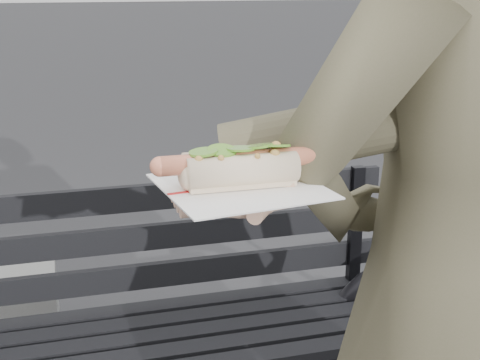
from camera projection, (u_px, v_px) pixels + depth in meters
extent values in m
cylinder|color=black|center=(351.00, 347.00, 2.35)|extent=(0.04, 0.04, 0.45)
cube|color=black|center=(174.00, 353.00, 1.87)|extent=(1.50, 0.07, 0.03)
cube|color=black|center=(168.00, 337.00, 1.95)|extent=(1.50, 0.07, 0.03)
cube|color=black|center=(163.00, 322.00, 2.03)|extent=(1.50, 0.07, 0.03)
cube|color=black|center=(159.00, 309.00, 2.11)|extent=(1.50, 0.07, 0.03)
cube|color=black|center=(355.00, 227.00, 2.23)|extent=(0.04, 0.03, 0.42)
cube|color=black|center=(156.00, 275.00, 2.11)|extent=(1.50, 0.02, 0.08)
cube|color=black|center=(155.00, 236.00, 2.07)|extent=(1.50, 0.02, 0.08)
cube|color=black|center=(153.00, 197.00, 2.04)|extent=(1.50, 0.02, 0.08)
imported|color=#4A4831|center=(450.00, 308.00, 1.10)|extent=(0.79, 0.61, 1.90)
cylinder|color=#4A4831|center=(392.00, 120.00, 0.97)|extent=(0.51, 0.23, 0.19)
cylinder|color=#D8A384|center=(268.00, 190.00, 0.86)|extent=(0.09, 0.08, 0.07)
ellipsoid|color=#D8A384|center=(240.00, 199.00, 0.84)|extent=(0.10, 0.12, 0.03)
cylinder|color=#D8A384|center=(203.00, 209.00, 0.80)|extent=(0.06, 0.02, 0.02)
cylinder|color=#D8A384|center=(199.00, 204.00, 0.82)|extent=(0.06, 0.02, 0.02)
cylinder|color=#D8A384|center=(196.00, 199.00, 0.84)|extent=(0.06, 0.02, 0.02)
cylinder|color=#D8A384|center=(192.00, 194.00, 0.86)|extent=(0.06, 0.02, 0.02)
cylinder|color=#D8A384|center=(260.00, 211.00, 0.79)|extent=(0.04, 0.05, 0.02)
cube|color=white|center=(240.00, 186.00, 0.84)|extent=(0.21, 0.21, 0.00)
cube|color=#B21E1E|center=(240.00, 185.00, 0.84)|extent=(0.19, 0.03, 0.00)
cylinder|color=#DE7855|center=(240.00, 161.00, 0.83)|extent=(0.20, 0.02, 0.02)
sphere|color=#DE7855|center=(160.00, 167.00, 0.80)|extent=(0.02, 0.02, 0.02)
sphere|color=#DE7855|center=(315.00, 155.00, 0.85)|extent=(0.03, 0.02, 0.02)
sphere|color=#9E6B2D|center=(226.00, 153.00, 0.83)|extent=(0.01, 0.01, 0.01)
sphere|color=#9E6B2D|center=(217.00, 155.00, 0.82)|extent=(0.01, 0.01, 0.01)
sphere|color=#9E6B2D|center=(221.00, 158.00, 0.80)|extent=(0.01, 0.01, 0.01)
sphere|color=#9E6B2D|center=(222.00, 164.00, 0.80)|extent=(0.01, 0.01, 0.01)
sphere|color=#9E6B2D|center=(245.00, 155.00, 0.83)|extent=(0.01, 0.01, 0.01)
sphere|color=#9E6B2D|center=(207.00, 162.00, 0.81)|extent=(0.01, 0.01, 0.01)
sphere|color=#9E6B2D|center=(283.00, 156.00, 0.83)|extent=(0.01, 0.01, 0.01)
sphere|color=#9E6B2D|center=(257.00, 156.00, 0.84)|extent=(0.01, 0.01, 0.01)
sphere|color=#9E6B2D|center=(272.00, 154.00, 0.83)|extent=(0.01, 0.01, 0.01)
sphere|color=#9E6B2D|center=(230.00, 154.00, 0.84)|extent=(0.01, 0.01, 0.01)
sphere|color=#9E6B2D|center=(283.00, 148.00, 0.86)|extent=(0.01, 0.01, 0.01)
sphere|color=#9E6B2D|center=(258.00, 156.00, 0.81)|extent=(0.01, 0.01, 0.01)
sphere|color=#9E6B2D|center=(234.00, 155.00, 0.83)|extent=(0.01, 0.01, 0.01)
sphere|color=#9E6B2D|center=(233.00, 151.00, 0.83)|extent=(0.01, 0.01, 0.01)
sphere|color=#9E6B2D|center=(251.00, 152.00, 0.84)|extent=(0.01, 0.01, 0.01)
sphere|color=#9E6B2D|center=(254.00, 155.00, 0.83)|extent=(0.01, 0.01, 0.01)
sphere|color=#9E6B2D|center=(220.00, 153.00, 0.82)|extent=(0.01, 0.01, 0.01)
sphere|color=#9E6B2D|center=(275.00, 154.00, 0.82)|extent=(0.01, 0.01, 0.01)
sphere|color=#9E6B2D|center=(230.00, 159.00, 0.82)|extent=(0.01, 0.01, 0.01)
sphere|color=#9E6B2D|center=(229.00, 160.00, 0.81)|extent=(0.01, 0.01, 0.01)
sphere|color=#9E6B2D|center=(206.00, 156.00, 0.83)|extent=(0.01, 0.01, 0.01)
sphere|color=#9E6B2D|center=(199.00, 160.00, 0.80)|extent=(0.01, 0.01, 0.01)
sphere|color=#9E6B2D|center=(276.00, 147.00, 0.85)|extent=(0.01, 0.01, 0.01)
sphere|color=#9E6B2D|center=(261.00, 150.00, 0.86)|extent=(0.01, 0.01, 0.01)
cylinder|color=#5B9829|center=(203.00, 152.00, 0.81)|extent=(0.04, 0.04, 0.01)
cylinder|color=#5B9829|center=(222.00, 150.00, 0.82)|extent=(0.04, 0.04, 0.01)
cylinder|color=#5B9829|center=(241.00, 149.00, 0.82)|extent=(0.04, 0.04, 0.01)
cylinder|color=#5B9829|center=(259.00, 146.00, 0.83)|extent=(0.04, 0.04, 0.01)
cylinder|color=#5B9829|center=(276.00, 145.00, 0.83)|extent=(0.04, 0.04, 0.01)
cube|color=brown|center=(399.00, 328.00, 2.92)|extent=(0.08, 0.08, 0.00)
cube|color=brown|center=(230.00, 302.00, 3.15)|extent=(0.10, 0.10, 0.00)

